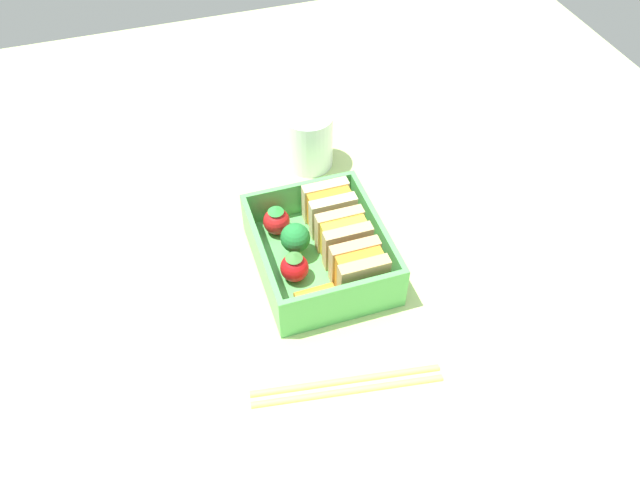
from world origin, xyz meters
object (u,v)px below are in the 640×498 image
sandwich_center_left (343,238)px  sandwich_center (359,270)px  chopstick_pair (347,384)px  strawberry_far_left (276,220)px  carrot_stick_far_left (315,294)px  drinking_glass (309,140)px  sandwich_left (329,208)px  strawberry_left (294,267)px  broccoli_floret (295,238)px

sandwich_center_left → sandwich_center: (4.84, 0.00, 0.00)cm
chopstick_pair → strawberry_far_left: bearing=-177.0°
chopstick_pair → sandwich_center_left: bearing=162.1°
strawberry_far_left → sandwich_center_left: bearing=47.5°
sandwich_center → chopstick_pair: size_ratio=0.29×
carrot_stick_far_left → drinking_glass: (-22.53, 6.40, 1.79)cm
sandwich_left → carrot_stick_far_left: size_ratio=1.26×
strawberry_far_left → carrot_stick_far_left: (10.73, 1.11, -0.93)cm
sandwich_center_left → drinking_glass: drinking_glass is taller
strawberry_left → drinking_glass: (-19.08, 7.53, 0.85)cm
sandwich_center_left → broccoli_floret: (-1.49, -5.00, -0.01)cm
strawberry_left → strawberry_far_left: bearing=179.8°
chopstick_pair → drinking_glass: 33.49cm
strawberry_left → carrot_stick_far_left: strawberry_left is taller
sandwich_center → strawberry_left: (-3.10, -6.08, -0.79)cm
strawberry_far_left → carrot_stick_far_left: strawberry_far_left is taller
broccoli_floret → chopstick_pair: size_ratio=0.23×
sandwich_center → broccoli_floret: size_ratio=1.28×
sandwich_left → broccoli_floret: sandwich_left is taller
broccoli_floret → drinking_glass: size_ratio=0.56×
sandwich_left → drinking_glass: drinking_glass is taller
sandwich_left → strawberry_left: sandwich_left is taller
sandwich_center → broccoli_floret: (-6.33, -5.00, -0.01)cm
carrot_stick_far_left → drinking_glass: size_ratio=0.57×
sandwich_center → drinking_glass: size_ratio=0.72×
sandwich_left → broccoli_floret: (3.35, -5.00, -0.01)cm
sandwich_center_left → sandwich_center: size_ratio=1.00×
drinking_glass → sandwich_center_left: bearing=-4.8°
sandwich_center_left → strawberry_left: 6.37cm
sandwich_center_left → strawberry_far_left: bearing=-132.5°
strawberry_left → carrot_stick_far_left: 3.74cm
strawberry_left → chopstick_pair: bearing=4.7°
strawberry_far_left → drinking_glass: bearing=147.5°
sandwich_left → carrot_stick_far_left: 11.31cm
sandwich_center_left → broccoli_floret: sandwich_center_left is taller
sandwich_center_left → carrot_stick_far_left: bearing=-43.7°
carrot_stick_far_left → chopstick_pair: 10.29cm
sandwich_center → sandwich_center_left: bearing=180.0°
sandwich_left → broccoli_floret: 6.02cm
carrot_stick_far_left → strawberry_far_left: bearing=-174.1°
carrot_stick_far_left → sandwich_center: bearing=94.0°
strawberry_left → chopstick_pair: (13.62, 1.13, -2.51)cm
sandwich_center_left → strawberry_left: bearing=-74.1°
sandwich_center → drinking_glass: bearing=176.3°
sandwich_center → chopstick_pair: (10.51, -4.95, -3.30)cm
sandwich_left → chopstick_pair: sandwich_left is taller
strawberry_left → carrot_stick_far_left: (3.45, 1.13, -0.93)cm
broccoli_floret → sandwich_left: bearing=123.8°
strawberry_left → broccoli_floret: bearing=161.5°
chopstick_pair → sandwich_center: bearing=154.8°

